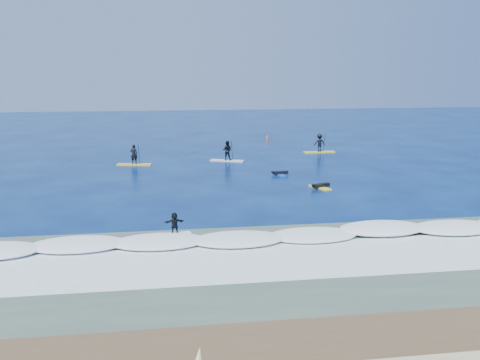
{
  "coord_description": "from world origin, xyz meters",
  "views": [
    {
      "loc": [
        -6.77,
        -35.99,
        8.71
      ],
      "look_at": [
        -1.0,
        2.53,
        0.6
      ],
      "focal_mm": 40.0,
      "sensor_mm": 36.0,
      "label": 1
    }
  ],
  "objects": [
    {
      "name": "breaking_wave",
      "position": [
        0.0,
        -10.0,
        0.0
      ],
      "size": [
        40.0,
        6.0,
        0.3
      ],
      "primitive_type": "cube",
      "color": "white",
      "rests_on": "ground"
    },
    {
      "name": "prone_paddler_near",
      "position": [
        4.9,
        1.56,
        0.15
      ],
      "size": [
        1.56,
        2.09,
        0.43
      ],
      "rotation": [
        0.0,
        0.0,
        1.98
      ],
      "color": "yellow",
      "rests_on": "ground"
    },
    {
      "name": "wave_surfer",
      "position": [
        -6.18,
        -8.92,
        0.72
      ],
      "size": [
        1.75,
        0.71,
        1.23
      ],
      "rotation": [
        0.0,
        0.0,
        0.14
      ],
      "color": "white",
      "rests_on": "breaking_wave"
    },
    {
      "name": "ground",
      "position": [
        0.0,
        0.0,
        0.0
      ],
      "size": [
        160.0,
        160.0,
        0.0
      ],
      "primitive_type": "plane",
      "color": "#03113E",
      "rests_on": "ground"
    },
    {
      "name": "sup_paddler_left",
      "position": [
        -9.24,
        13.57,
        0.69
      ],
      "size": [
        3.25,
        1.32,
        2.22
      ],
      "rotation": [
        0.0,
        0.0,
        -0.17
      ],
      "color": "yellow",
      "rests_on": "ground"
    },
    {
      "name": "marker_buoy",
      "position": [
        6.34,
        28.66,
        0.31
      ],
      "size": [
        0.29,
        0.29,
        0.7
      ],
      "rotation": [
        0.0,
        0.0,
        0.27
      ],
      "color": "#E75314",
      "rests_on": "ground"
    },
    {
      "name": "whitewater",
      "position": [
        0.0,
        -13.0,
        0.0
      ],
      "size": [
        34.0,
        5.0,
        0.02
      ],
      "primitive_type": "cube",
      "color": "silver",
      "rests_on": "ground"
    },
    {
      "name": "sup_paddler_right",
      "position": [
        9.91,
        18.39,
        0.9
      ],
      "size": [
        3.32,
        0.91,
        2.32
      ],
      "rotation": [
        0.0,
        0.0,
        0.02
      ],
      "color": "yellow",
      "rests_on": "ground"
    },
    {
      "name": "shallow_water",
      "position": [
        0.0,
        -14.0,
        0.01
      ],
      "size": [
        90.0,
        13.0,
        0.01
      ],
      "primitive_type": "cube",
      "color": "#3C5243",
      "rests_on": "ground"
    },
    {
      "name": "sup_paddler_center",
      "position": [
        -0.47,
        14.44,
        0.86
      ],
      "size": [
        3.33,
        1.95,
        2.29
      ],
      "rotation": [
        0.0,
        0.0,
        -0.38
      ],
      "color": "silver",
      "rests_on": "ground"
    },
    {
      "name": "prone_paddler_far",
      "position": [
        3.02,
        6.93,
        0.13
      ],
      "size": [
        1.49,
        1.93,
        0.39
      ],
      "rotation": [
        0.0,
        0.0,
        1.73
      ],
      "color": "blue",
      "rests_on": "ground"
    },
    {
      "name": "wet_sand_strip",
      "position": [
        0.0,
        -21.5,
        0.0
      ],
      "size": [
        90.0,
        5.0,
        0.08
      ],
      "primitive_type": "cube",
      "color": "#503D25",
      "rests_on": "ground"
    }
  ]
}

